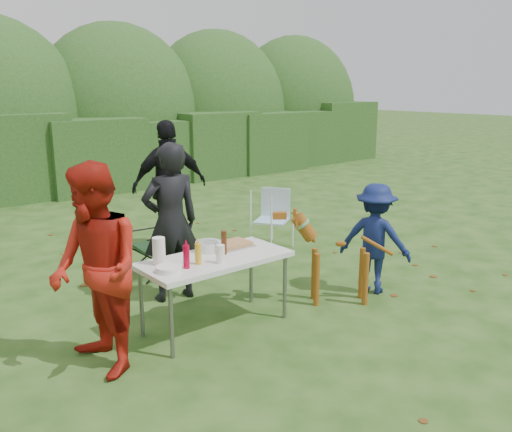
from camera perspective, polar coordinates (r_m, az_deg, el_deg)
ground at (r=5.66m, az=-0.28°, el=-11.34°), size 80.00×80.00×0.00m
hedge_row at (r=12.51m, az=-24.23°, el=5.38°), size 22.00×1.40×1.70m
folding_table at (r=5.38m, az=-4.32°, el=-4.89°), size 1.50×0.70×0.74m
person_cook at (r=6.11m, az=-8.96°, el=-0.68°), size 0.72×0.53×1.80m
person_red_jacket at (r=4.68m, az=-16.51°, el=-5.53°), size 0.69×0.88×1.80m
person_black_puffy at (r=8.06m, az=-9.06°, el=3.21°), size 1.19×0.69×1.91m
child at (r=6.46m, az=12.41°, el=-2.33°), size 0.79×0.96×1.30m
dog at (r=6.11m, az=8.86°, el=-4.37°), size 1.13×1.01×1.04m
camping_chair at (r=7.01m, az=-10.57°, el=-2.66°), size 0.62×0.62×0.90m
lawn_chair at (r=8.16m, az=1.67°, el=-0.22°), size 0.71×0.71×0.87m
food_tray at (r=5.66m, az=-2.70°, el=-3.24°), size 0.45×0.30×0.02m
focaccia_bread at (r=5.65m, az=-2.70°, el=-2.97°), size 0.40×0.26×0.04m
mustard_bottle at (r=5.14m, az=-6.11°, el=-4.00°), size 0.06×0.06×0.20m
ketchup_bottle at (r=5.04m, az=-7.34°, el=-4.28°), size 0.06×0.06×0.22m
beer_bottle at (r=5.42m, az=-3.39°, el=-2.81°), size 0.06×0.06×0.24m
paper_towel_roll at (r=5.19m, az=-10.18°, el=-3.64°), size 0.12×0.12×0.26m
cup_stack at (r=5.15m, az=-3.76°, el=-4.02°), size 0.08×0.08×0.18m
pasta_bowl at (r=5.55m, az=-5.05°, el=-3.18°), size 0.26×0.26×0.10m
plate_stack at (r=5.00m, az=-9.16°, el=-5.51°), size 0.24×0.24×0.05m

